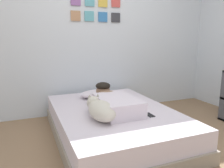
{
  "coord_description": "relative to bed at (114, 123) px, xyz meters",
  "views": [
    {
      "loc": [
        -1.14,
        -1.87,
        1.21
      ],
      "look_at": [
        -0.04,
        0.85,
        0.61
      ],
      "focal_mm": 35.86,
      "sensor_mm": 36.0,
      "label": 1
    }
  ],
  "objects": [
    {
      "name": "dog",
      "position": [
        -0.25,
        -0.25,
        0.29
      ],
      "size": [
        0.26,
        0.57,
        0.21
      ],
      "color": "beige",
      "rests_on": "bed"
    },
    {
      "name": "ground_plane",
      "position": [
        0.14,
        -0.55,
        -0.18
      ],
      "size": [
        12.38,
        12.38,
        0.0
      ],
      "primitive_type": "plane",
      "color": "#8C6B4C"
    },
    {
      "name": "person_lying",
      "position": [
        -0.01,
        0.0,
        0.29
      ],
      "size": [
        0.43,
        0.92,
        0.27
      ],
      "color": "silver",
      "rests_on": "bed"
    },
    {
      "name": "back_wall",
      "position": [
        0.14,
        1.13,
        1.07
      ],
      "size": [
        4.19,
        0.12,
        2.5
      ],
      "color": "silver",
      "rests_on": "ground"
    },
    {
      "name": "pillow",
      "position": [
        -0.0,
        0.61,
        0.24
      ],
      "size": [
        0.52,
        0.32,
        0.11
      ],
      "primitive_type": "ellipsoid",
      "color": "silver",
      "rests_on": "bed"
    },
    {
      "name": "cell_phone",
      "position": [
        0.29,
        -0.36,
        0.19
      ],
      "size": [
        0.07,
        0.14,
        0.01
      ],
      "primitive_type": "cube",
      "color": "black",
      "rests_on": "bed"
    },
    {
      "name": "bed",
      "position": [
        0.0,
        0.0,
        0.0
      ],
      "size": [
        1.39,
        2.0,
        0.36
      ],
      "color": "gray",
      "rests_on": "ground"
    },
    {
      "name": "coffee_cup",
      "position": [
        0.24,
        0.31,
        0.22
      ],
      "size": [
        0.12,
        0.09,
        0.07
      ],
      "color": "white",
      "rests_on": "bed"
    }
  ]
}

